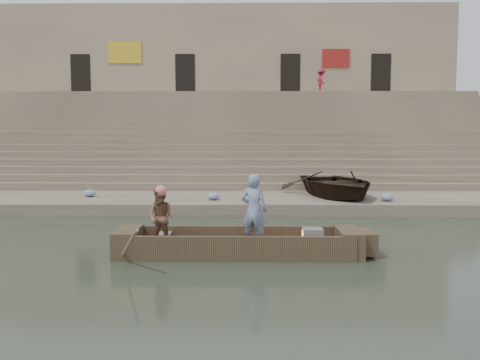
{
  "coord_description": "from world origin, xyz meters",
  "views": [
    {
      "loc": [
        2.11,
        -11.0,
        2.88
      ],
      "look_at": [
        1.92,
        4.27,
        1.4
      ],
      "focal_mm": 38.82,
      "sensor_mm": 36.0,
      "label": 1
    }
  ],
  "objects_px": {
    "pedestrian": "(321,81)",
    "main_rowboat": "(238,250)",
    "beached_rowboat": "(336,183)",
    "standing_man": "(254,210)",
    "television": "(312,237)",
    "rowing_man": "(161,218)"
  },
  "relations": [
    {
      "from": "television",
      "to": "pedestrian",
      "type": "distance_m",
      "value": 22.7
    },
    {
      "from": "main_rowboat",
      "to": "television",
      "type": "bearing_deg",
      "value": 0.0
    },
    {
      "from": "standing_man",
      "to": "television",
      "type": "distance_m",
      "value": 1.48
    },
    {
      "from": "standing_man",
      "to": "rowing_man",
      "type": "height_order",
      "value": "standing_man"
    },
    {
      "from": "main_rowboat",
      "to": "rowing_man",
      "type": "distance_m",
      "value": 1.92
    },
    {
      "from": "standing_man",
      "to": "rowing_man",
      "type": "xyz_separation_m",
      "value": [
        -2.11,
        -0.08,
        -0.16
      ]
    },
    {
      "from": "rowing_man",
      "to": "television",
      "type": "height_order",
      "value": "rowing_man"
    },
    {
      "from": "beached_rowboat",
      "to": "rowing_man",
      "type": "bearing_deg",
      "value": -136.23
    },
    {
      "from": "pedestrian",
      "to": "main_rowboat",
      "type": "bearing_deg",
      "value": 156.81
    },
    {
      "from": "standing_man",
      "to": "pedestrian",
      "type": "relative_size",
      "value": 1.07
    },
    {
      "from": "main_rowboat",
      "to": "pedestrian",
      "type": "bearing_deg",
      "value": 77.22
    },
    {
      "from": "main_rowboat",
      "to": "pedestrian",
      "type": "distance_m",
      "value": 23.08
    },
    {
      "from": "rowing_man",
      "to": "pedestrian",
      "type": "xyz_separation_m",
      "value": [
        6.68,
        21.92,
        5.09
      ]
    },
    {
      "from": "television",
      "to": "beached_rowboat",
      "type": "bearing_deg",
      "value": 76.43
    },
    {
      "from": "standing_man",
      "to": "television",
      "type": "bearing_deg",
      "value": -158.29
    },
    {
      "from": "main_rowboat",
      "to": "television",
      "type": "distance_m",
      "value": 1.73
    },
    {
      "from": "standing_man",
      "to": "television",
      "type": "xyz_separation_m",
      "value": [
        1.34,
        0.07,
        -0.63
      ]
    },
    {
      "from": "pedestrian",
      "to": "television",
      "type": "bearing_deg",
      "value": 161.15
    },
    {
      "from": "main_rowboat",
      "to": "beached_rowboat",
      "type": "xyz_separation_m",
      "value": [
        3.53,
        7.54,
        0.78
      ]
    },
    {
      "from": "pedestrian",
      "to": "beached_rowboat",
      "type": "bearing_deg",
      "value": 163.92
    },
    {
      "from": "rowing_man",
      "to": "television",
      "type": "bearing_deg",
      "value": 17.11
    },
    {
      "from": "television",
      "to": "beached_rowboat",
      "type": "relative_size",
      "value": 0.1
    }
  ]
}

